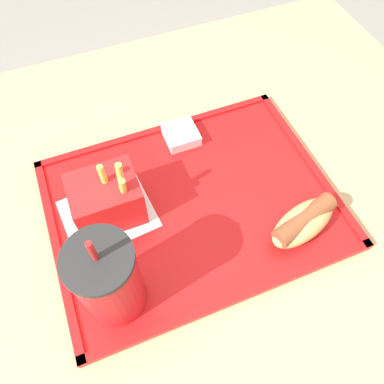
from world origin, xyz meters
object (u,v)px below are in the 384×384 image
Objects in this scene: hot_dog_far at (303,222)px; sauce_cup_mayo at (181,135)px; soda_cup at (109,280)px; fries_carton at (107,199)px.

sauce_cup_mayo is at bearing -66.22° from hot_dog_far.
soda_cup is 0.29m from sauce_cup_mayo.
fries_carton is (0.25, -0.13, 0.02)m from hot_dog_far.
soda_cup reaches higher than hot_dog_far.
fries_carton is at bearing 33.17° from sauce_cup_mayo.
sauce_cup_mayo is (-0.18, -0.23, -0.06)m from soda_cup.
sauce_cup_mayo is at bearing -127.88° from soda_cup.
soda_cup is 0.28m from hot_dog_far.
soda_cup is 1.42× the size of hot_dog_far.
hot_dog_far is at bearing 152.58° from fries_carton.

